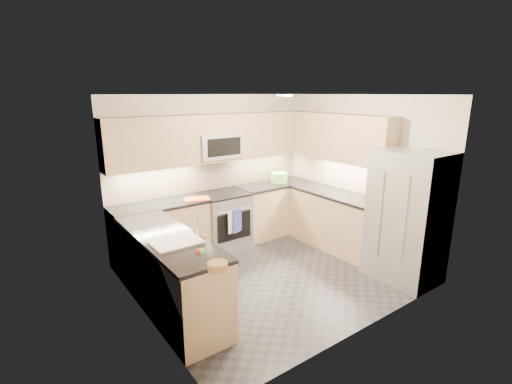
# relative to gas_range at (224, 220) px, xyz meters

# --- Properties ---
(floor) EXTENTS (3.60, 3.20, 0.00)m
(floor) POSITION_rel_gas_range_xyz_m (0.00, -1.28, -0.46)
(floor) COLOR #242429
(floor) RESTS_ON ground
(ceiling) EXTENTS (3.60, 3.20, 0.02)m
(ceiling) POSITION_rel_gas_range_xyz_m (0.00, -1.28, 2.04)
(ceiling) COLOR beige
(ceiling) RESTS_ON wall_back
(wall_back) EXTENTS (3.60, 0.02, 2.50)m
(wall_back) POSITION_rel_gas_range_xyz_m (0.00, 0.32, 0.79)
(wall_back) COLOR beige
(wall_back) RESTS_ON floor
(wall_front) EXTENTS (3.60, 0.02, 2.50)m
(wall_front) POSITION_rel_gas_range_xyz_m (0.00, -2.88, 0.79)
(wall_front) COLOR beige
(wall_front) RESTS_ON floor
(wall_left) EXTENTS (0.02, 3.20, 2.50)m
(wall_left) POSITION_rel_gas_range_xyz_m (-1.80, -1.28, 0.79)
(wall_left) COLOR beige
(wall_left) RESTS_ON floor
(wall_right) EXTENTS (0.02, 3.20, 2.50)m
(wall_right) POSITION_rel_gas_range_xyz_m (1.80, -1.28, 0.79)
(wall_right) COLOR beige
(wall_right) RESTS_ON floor
(base_cab_back_left) EXTENTS (1.42, 0.60, 0.90)m
(base_cab_back_left) POSITION_rel_gas_range_xyz_m (-1.09, 0.02, -0.01)
(base_cab_back_left) COLOR tan
(base_cab_back_left) RESTS_ON floor
(base_cab_back_right) EXTENTS (1.42, 0.60, 0.90)m
(base_cab_back_right) POSITION_rel_gas_range_xyz_m (1.09, 0.02, -0.01)
(base_cab_back_right) COLOR tan
(base_cab_back_right) RESTS_ON floor
(base_cab_right) EXTENTS (0.60, 1.70, 0.90)m
(base_cab_right) POSITION_rel_gas_range_xyz_m (1.50, -1.12, -0.01)
(base_cab_right) COLOR tan
(base_cab_right) RESTS_ON floor
(base_cab_peninsula) EXTENTS (0.60, 2.00, 0.90)m
(base_cab_peninsula) POSITION_rel_gas_range_xyz_m (-1.50, -1.28, -0.01)
(base_cab_peninsula) COLOR tan
(base_cab_peninsula) RESTS_ON floor
(countertop_back_left) EXTENTS (1.42, 0.63, 0.04)m
(countertop_back_left) POSITION_rel_gas_range_xyz_m (-1.09, 0.02, 0.47)
(countertop_back_left) COLOR black
(countertop_back_left) RESTS_ON base_cab_back_left
(countertop_back_right) EXTENTS (1.42, 0.63, 0.04)m
(countertop_back_right) POSITION_rel_gas_range_xyz_m (1.09, 0.02, 0.47)
(countertop_back_right) COLOR black
(countertop_back_right) RESTS_ON base_cab_back_right
(countertop_right) EXTENTS (0.63, 1.70, 0.04)m
(countertop_right) POSITION_rel_gas_range_xyz_m (1.50, -1.12, 0.47)
(countertop_right) COLOR black
(countertop_right) RESTS_ON base_cab_right
(countertop_peninsula) EXTENTS (0.63, 2.00, 0.04)m
(countertop_peninsula) POSITION_rel_gas_range_xyz_m (-1.50, -1.28, 0.47)
(countertop_peninsula) COLOR black
(countertop_peninsula) RESTS_ON base_cab_peninsula
(upper_cab_back) EXTENTS (3.60, 0.35, 0.75)m
(upper_cab_back) POSITION_rel_gas_range_xyz_m (0.00, 0.15, 1.37)
(upper_cab_back) COLOR tan
(upper_cab_back) RESTS_ON wall_back
(upper_cab_right) EXTENTS (0.35, 1.95, 0.75)m
(upper_cab_right) POSITION_rel_gas_range_xyz_m (1.62, -1.00, 1.37)
(upper_cab_right) COLOR tan
(upper_cab_right) RESTS_ON wall_right
(backsplash_back) EXTENTS (3.60, 0.01, 0.51)m
(backsplash_back) POSITION_rel_gas_range_xyz_m (0.00, 0.32, 0.74)
(backsplash_back) COLOR tan
(backsplash_back) RESTS_ON wall_back
(backsplash_right) EXTENTS (0.01, 2.30, 0.51)m
(backsplash_right) POSITION_rel_gas_range_xyz_m (1.80, -0.82, 0.74)
(backsplash_right) COLOR tan
(backsplash_right) RESTS_ON wall_right
(gas_range) EXTENTS (0.76, 0.65, 0.91)m
(gas_range) POSITION_rel_gas_range_xyz_m (0.00, 0.00, 0.00)
(gas_range) COLOR gray
(gas_range) RESTS_ON floor
(range_cooktop) EXTENTS (0.76, 0.65, 0.03)m
(range_cooktop) POSITION_rel_gas_range_xyz_m (0.00, 0.00, 0.46)
(range_cooktop) COLOR black
(range_cooktop) RESTS_ON gas_range
(oven_door_glass) EXTENTS (0.62, 0.02, 0.45)m
(oven_door_glass) POSITION_rel_gas_range_xyz_m (0.00, -0.33, -0.01)
(oven_door_glass) COLOR black
(oven_door_glass) RESTS_ON gas_range
(oven_handle) EXTENTS (0.60, 0.02, 0.02)m
(oven_handle) POSITION_rel_gas_range_xyz_m (0.00, -0.35, 0.26)
(oven_handle) COLOR #B2B5BA
(oven_handle) RESTS_ON gas_range
(microwave) EXTENTS (0.76, 0.40, 0.40)m
(microwave) POSITION_rel_gas_range_xyz_m (0.00, 0.12, 1.24)
(microwave) COLOR #ACAFB4
(microwave) RESTS_ON upper_cab_back
(microwave_door) EXTENTS (0.60, 0.01, 0.28)m
(microwave_door) POSITION_rel_gas_range_xyz_m (0.00, -0.08, 1.24)
(microwave_door) COLOR black
(microwave_door) RESTS_ON microwave
(refrigerator) EXTENTS (0.70, 0.90, 1.80)m
(refrigerator) POSITION_rel_gas_range_xyz_m (1.45, -2.43, 0.45)
(refrigerator) COLOR #A8ACB0
(refrigerator) RESTS_ON floor
(fridge_handle_left) EXTENTS (0.02, 0.02, 1.20)m
(fridge_handle_left) POSITION_rel_gas_range_xyz_m (1.08, -2.61, 0.49)
(fridge_handle_left) COLOR #B2B5BA
(fridge_handle_left) RESTS_ON refrigerator
(fridge_handle_right) EXTENTS (0.02, 0.02, 1.20)m
(fridge_handle_right) POSITION_rel_gas_range_xyz_m (1.08, -2.25, 0.49)
(fridge_handle_right) COLOR #B2B5BA
(fridge_handle_right) RESTS_ON refrigerator
(sink_basin) EXTENTS (0.52, 0.38, 0.16)m
(sink_basin) POSITION_rel_gas_range_xyz_m (-1.50, -1.53, 0.42)
(sink_basin) COLOR white
(sink_basin) RESTS_ON base_cab_peninsula
(faucet) EXTENTS (0.03, 0.03, 0.28)m
(faucet) POSITION_rel_gas_range_xyz_m (-1.24, -1.53, 0.62)
(faucet) COLOR silver
(faucet) RESTS_ON countertop_peninsula
(utensil_bowl) EXTENTS (0.36, 0.36, 0.17)m
(utensil_bowl) POSITION_rel_gas_range_xyz_m (1.22, 0.04, 0.57)
(utensil_bowl) COLOR #70B64E
(utensil_bowl) RESTS_ON countertop_back_right
(cutting_board) EXTENTS (0.45, 0.38, 0.01)m
(cutting_board) POSITION_rel_gas_range_xyz_m (-0.53, -0.10, 0.49)
(cutting_board) COLOR #C13C12
(cutting_board) RESTS_ON countertop_back_left
(fruit_basket) EXTENTS (0.24, 0.24, 0.07)m
(fruit_basket) POSITION_rel_gas_range_xyz_m (-1.45, -2.33, 0.52)
(fruit_basket) COLOR #9C6F48
(fruit_basket) RESTS_ON countertop_peninsula
(fruit_apple) EXTENTS (0.06, 0.06, 0.06)m
(fruit_apple) POSITION_rel_gas_range_xyz_m (-1.54, -2.11, 0.60)
(fruit_apple) COLOR #AA2D13
(fruit_apple) RESTS_ON fruit_basket
(fruit_pear) EXTENTS (0.07, 0.07, 0.07)m
(fruit_pear) POSITION_rel_gas_range_xyz_m (-1.50, -2.12, 0.60)
(fruit_pear) COLOR #51BD55
(fruit_pear) RESTS_ON fruit_basket
(dish_towel_check) EXTENTS (0.19, 0.06, 0.37)m
(dish_towel_check) POSITION_rel_gas_range_xyz_m (-0.06, -0.37, 0.10)
(dish_towel_check) COLOR white
(dish_towel_check) RESTS_ON oven_handle
(dish_towel_blue) EXTENTS (0.20, 0.08, 0.39)m
(dish_towel_blue) POSITION_rel_gas_range_xyz_m (0.03, -0.37, 0.10)
(dish_towel_blue) COLOR navy
(dish_towel_blue) RESTS_ON oven_handle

